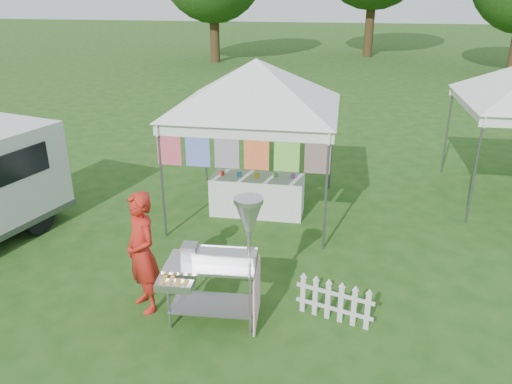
# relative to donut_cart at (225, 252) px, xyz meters

# --- Properties ---
(ground) EXTENTS (120.00, 120.00, 0.00)m
(ground) POSITION_rel_donut_cart_xyz_m (-0.23, 0.16, -1.06)
(ground) COLOR #1D4513
(ground) RESTS_ON ground
(canopy_main) EXTENTS (4.24, 4.24, 3.45)m
(canopy_main) POSITION_rel_donut_cart_xyz_m (-0.23, 3.66, 1.93)
(canopy_main) COLOR #59595E
(canopy_main) RESTS_ON ground
(donut_cart) EXTENTS (1.29, 0.96, 1.80)m
(donut_cart) POSITION_rel_donut_cart_xyz_m (0.00, 0.00, 0.00)
(donut_cart) COLOR gray
(donut_cart) RESTS_ON ground
(vendor) EXTENTS (0.74, 0.74, 1.74)m
(vendor) POSITION_rel_donut_cart_xyz_m (-1.19, 0.12, -0.19)
(vendor) COLOR #B52016
(vendor) RESTS_ON ground
(picket_fence) EXTENTS (1.04, 0.33, 0.56)m
(picket_fence) POSITION_rel_donut_cart_xyz_m (1.42, 0.26, -0.77)
(picket_fence) COLOR silver
(picket_fence) RESTS_ON ground
(display_table) EXTENTS (1.80, 0.70, 0.77)m
(display_table) POSITION_rel_donut_cart_xyz_m (-0.18, 3.51, -0.68)
(display_table) COLOR white
(display_table) RESTS_ON ground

